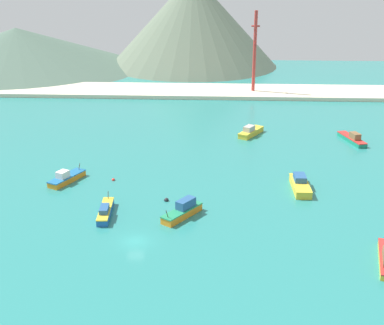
% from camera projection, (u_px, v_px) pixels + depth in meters
% --- Properties ---
extents(ground, '(260.00, 280.00, 0.50)m').
position_uv_depth(ground, '(157.00, 172.00, 108.07)').
color(ground, teal).
extents(fishing_boat_0, '(5.12, 10.96, 2.59)m').
position_uv_depth(fishing_boat_0, '(352.00, 139.00, 125.44)').
color(fishing_boat_0, '#198466').
rests_on(fishing_boat_0, ground).
extents(fishing_boat_2, '(6.92, 8.47, 2.93)m').
position_uv_depth(fishing_boat_2, '(183.00, 211.00, 87.66)').
color(fishing_boat_2, orange).
rests_on(fishing_boat_2, ground).
extents(fishing_boat_3, '(3.10, 9.54, 2.59)m').
position_uv_depth(fishing_boat_3, '(300.00, 185.00, 98.48)').
color(fishing_boat_3, gold).
rests_on(fishing_boat_3, ground).
extents(fishing_boat_4, '(7.08, 9.51, 2.68)m').
position_uv_depth(fishing_boat_4, '(251.00, 132.00, 130.36)').
color(fishing_boat_4, gold).
rests_on(fishing_boat_4, ground).
extents(fishing_boat_5, '(2.55, 9.28, 2.58)m').
position_uv_depth(fishing_boat_5, '(105.00, 211.00, 88.11)').
color(fishing_boat_5, '#1E5BA8').
rests_on(fishing_boat_5, ground).
extents(fishing_boat_6, '(6.03, 9.08, 2.62)m').
position_uv_depth(fishing_boat_6, '(66.00, 178.00, 101.90)').
color(fishing_boat_6, orange).
rests_on(fishing_boat_6, ground).
extents(buoy_0, '(0.86, 0.86, 0.86)m').
position_uv_depth(buoy_0, '(166.00, 200.00, 93.82)').
color(buoy_0, '#232328').
rests_on(buoy_0, ground).
extents(buoy_1, '(0.67, 0.67, 0.67)m').
position_uv_depth(buoy_1, '(113.00, 180.00, 102.87)').
color(buoy_1, red).
rests_on(buoy_1, ground).
extents(beach_strip, '(247.00, 19.89, 1.20)m').
position_uv_depth(beach_strip, '(181.00, 91.00, 175.16)').
color(beach_strip, beige).
rests_on(beach_strip, ground).
extents(hill_west, '(103.61, 103.61, 16.80)m').
position_uv_depth(hill_west, '(18.00, 48.00, 214.95)').
color(hill_west, '#4C6656').
rests_on(hill_west, ground).
extents(hill_central, '(72.70, 72.70, 37.85)m').
position_uv_depth(hill_central, '(193.00, 21.00, 218.17)').
color(hill_central, '#60705B').
rests_on(hill_central, ground).
extents(radio_tower, '(2.73, 2.18, 27.28)m').
position_uv_depth(radio_tower, '(255.00, 53.00, 168.33)').
color(radio_tower, '#B7332D').
rests_on(radio_tower, ground).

